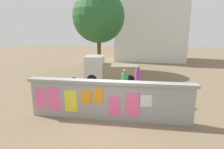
{
  "coord_description": "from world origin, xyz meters",
  "views": [
    {
      "loc": [
        1.23,
        -7.13,
        3.5
      ],
      "look_at": [
        -0.26,
        2.47,
        1.3
      ],
      "focal_mm": 30.76,
      "sensor_mm": 36.0,
      "label": 1
    }
  ],
  "objects": [
    {
      "name": "person_walking",
      "position": [
        0.41,
        2.44,
        0.99
      ],
      "size": [
        0.43,
        0.43,
        1.62
      ],
      "color": "yellow",
      "rests_on": "ground"
    },
    {
      "name": "building_background",
      "position": [
        2.11,
        17.24,
        4.62
      ],
      "size": [
        8.31,
        5.57,
        9.2
      ],
      "color": "silver",
      "rests_on": "ground"
    },
    {
      "name": "person_bystander",
      "position": [
        1.05,
        3.37,
        0.99
      ],
      "size": [
        0.46,
        0.46,
        1.62
      ],
      "color": "#BF6626",
      "rests_on": "ground"
    },
    {
      "name": "poster_wall",
      "position": [
        -0.01,
        -0.0,
        0.83
      ],
      "size": [
        6.67,
        0.42,
        1.6
      ],
      "color": "#989898",
      "rests_on": "ground"
    },
    {
      "name": "bicycle_near",
      "position": [
        -2.36,
        2.93,
        0.36
      ],
      "size": [
        1.66,
        0.58,
        0.95
      ],
      "color": "black",
      "rests_on": "ground"
    },
    {
      "name": "ground",
      "position": [
        0.0,
        8.0,
        0.0
      ],
      "size": [
        60.0,
        60.0,
        0.0
      ],
      "primitive_type": "plane",
      "color": "#7A664C"
    },
    {
      "name": "tree_roadside",
      "position": [
        -2.46,
        9.29,
        4.67
      ],
      "size": [
        4.4,
        4.4,
        6.88
      ],
      "color": "brown",
      "rests_on": "ground"
    },
    {
      "name": "bicycle_far",
      "position": [
        -0.25,
        1.26,
        0.36
      ],
      "size": [
        1.7,
        0.44,
        0.95
      ],
      "color": "black",
      "rests_on": "ground"
    },
    {
      "name": "auto_rickshaw_truck",
      "position": [
        -0.95,
        5.61,
        0.9
      ],
      "size": [
        3.72,
        1.82,
        1.85
      ],
      "color": "black",
      "rests_on": "ground"
    },
    {
      "name": "motorcycle",
      "position": [
        2.56,
        1.72,
        0.46
      ],
      "size": [
        1.9,
        0.56,
        0.87
      ],
      "color": "black",
      "rests_on": "ground"
    }
  ]
}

